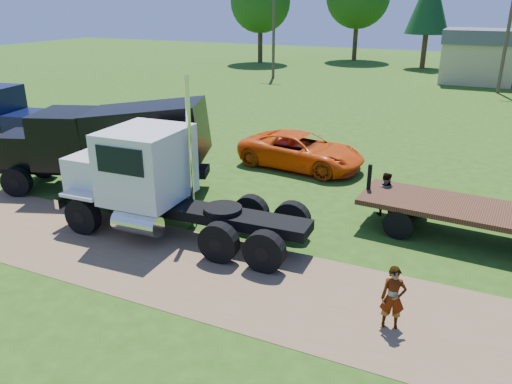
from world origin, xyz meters
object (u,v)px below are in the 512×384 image
at_px(flatbed_trailer, 485,217).
at_px(navy_truck, 8,115).
at_px(orange_pickup, 301,151).
at_px(white_semi_tractor, 150,180).
at_px(spectator_a, 393,298).
at_px(black_dump_truck, 111,141).

bearing_deg(flatbed_trailer, navy_truck, 179.18).
height_order(navy_truck, orange_pickup, navy_truck).
bearing_deg(white_semi_tractor, navy_truck, 154.90).
bearing_deg(orange_pickup, spectator_a, -142.88).
distance_m(black_dump_truck, flatbed_trailer, 13.71).
distance_m(orange_pickup, spectator_a, 11.92).
distance_m(white_semi_tractor, flatbed_trailer, 10.63).
height_order(white_semi_tractor, spectator_a, white_semi_tractor).
bearing_deg(black_dump_truck, orange_pickup, 24.21).
xyz_separation_m(black_dump_truck, spectator_a, (11.86, -4.54, -1.20)).
distance_m(orange_pickup, flatbed_trailer, 9.05).
distance_m(navy_truck, flatbed_trailer, 23.16).
height_order(orange_pickup, flatbed_trailer, flatbed_trailer).
relative_size(white_semi_tractor, spectator_a, 5.38).
bearing_deg(navy_truck, orange_pickup, -1.15).
bearing_deg(orange_pickup, black_dump_truck, 141.35).
xyz_separation_m(flatbed_trailer, spectator_a, (-1.76, -5.65, -0.06)).
bearing_deg(spectator_a, white_semi_tractor, 150.86).
height_order(navy_truck, flatbed_trailer, navy_truck).
distance_m(navy_truck, orange_pickup, 15.54).
xyz_separation_m(navy_truck, orange_pickup, (15.29, 2.71, -0.73)).
bearing_deg(orange_pickup, navy_truck, 106.83).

